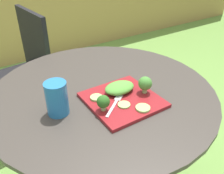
# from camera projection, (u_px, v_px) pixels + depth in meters

# --- Properties ---
(patio_table) EXTENTS (0.97, 0.97, 0.74)m
(patio_table) POSITION_uv_depth(u_px,v_px,m) (103.00, 132.00, 1.18)
(patio_table) COLOR #38332D
(patio_table) RESTS_ON ground_plane
(patio_chair) EXTENTS (0.49, 0.49, 0.90)m
(patio_chair) POSITION_uv_depth(u_px,v_px,m) (23.00, 67.00, 1.71)
(patio_chair) COLOR black
(patio_chair) RESTS_ON ground_plane
(salad_plate) EXTENTS (0.27, 0.27, 0.01)m
(salad_plate) POSITION_uv_depth(u_px,v_px,m) (122.00, 100.00, 0.97)
(salad_plate) COLOR maroon
(salad_plate) RESTS_ON patio_table
(drinking_glass) EXTENTS (0.08, 0.08, 0.13)m
(drinking_glass) POSITION_uv_depth(u_px,v_px,m) (57.00, 100.00, 0.88)
(drinking_glass) COLOR #236BA8
(drinking_glass) RESTS_ON patio_table
(fork) EXTENTS (0.13, 0.11, 0.00)m
(fork) POSITION_uv_depth(u_px,v_px,m) (115.00, 103.00, 0.94)
(fork) COLOR silver
(fork) RESTS_ON salad_plate
(lettuce_mound) EXTENTS (0.13, 0.09, 0.04)m
(lettuce_mound) POSITION_uv_depth(u_px,v_px,m) (120.00, 88.00, 1.00)
(lettuce_mound) COLOR #519338
(lettuce_mound) RESTS_ON salad_plate
(broccoli_floret_0) EXTENTS (0.06, 0.06, 0.07)m
(broccoli_floret_0) POSITION_uv_depth(u_px,v_px,m) (145.00, 84.00, 0.98)
(broccoli_floret_0) COLOR #99B770
(broccoli_floret_0) RESTS_ON salad_plate
(broccoli_floret_1) EXTENTS (0.05, 0.05, 0.06)m
(broccoli_floret_1) POSITION_uv_depth(u_px,v_px,m) (103.00, 102.00, 0.88)
(broccoli_floret_1) COLOR #99B770
(broccoli_floret_1) RESTS_ON salad_plate
(cucumber_slice_0) EXTENTS (0.06, 0.06, 0.01)m
(cucumber_slice_0) POSITION_uv_depth(u_px,v_px,m) (143.00, 108.00, 0.91)
(cucumber_slice_0) COLOR #8EB766
(cucumber_slice_0) RESTS_ON salad_plate
(cucumber_slice_1) EXTENTS (0.05, 0.05, 0.01)m
(cucumber_slice_1) POSITION_uv_depth(u_px,v_px,m) (96.00, 98.00, 0.97)
(cucumber_slice_1) COLOR #8EB766
(cucumber_slice_1) RESTS_ON salad_plate
(cucumber_slice_2) EXTENTS (0.05, 0.05, 0.01)m
(cucumber_slice_2) POSITION_uv_depth(u_px,v_px,m) (124.00, 105.00, 0.93)
(cucumber_slice_2) COLOR #8EB766
(cucumber_slice_2) RESTS_ON salad_plate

